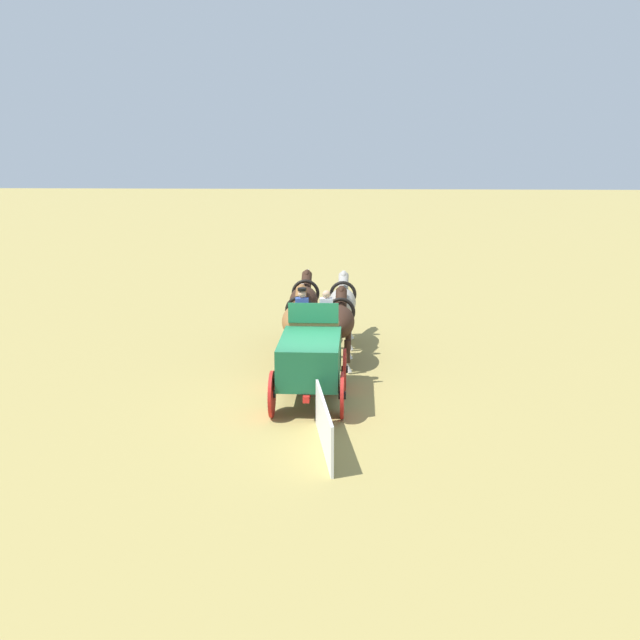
% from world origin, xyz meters
% --- Properties ---
extents(ground_plane, '(220.00, 220.00, 0.00)m').
position_xyz_m(ground_plane, '(0.00, 0.00, 0.00)').
color(ground_plane, '#9E8C4C').
extents(show_wagon, '(5.70, 1.92, 2.73)m').
position_xyz_m(show_wagon, '(0.17, -0.00, 1.18)').
color(show_wagon, '#195B38').
rests_on(show_wagon, ground).
extents(draft_horse_rear_near, '(3.24, 0.93, 2.20)m').
position_xyz_m(draft_horse_rear_near, '(3.75, 0.64, 1.33)').
color(draft_horse_rear_near, brown).
rests_on(draft_horse_rear_near, ground).
extents(draft_horse_rear_off, '(3.19, 0.93, 2.16)m').
position_xyz_m(draft_horse_rear_off, '(3.74, -0.66, 1.30)').
color(draft_horse_rear_off, '#331E14').
rests_on(draft_horse_rear_off, ground).
extents(draft_horse_lead_near, '(2.99, 0.98, 2.29)m').
position_xyz_m(draft_horse_lead_near, '(6.34, 0.63, 1.41)').
color(draft_horse_lead_near, '#331E14').
rests_on(draft_horse_lead_near, ground).
extents(draft_horse_lead_off, '(3.20, 0.95, 2.24)m').
position_xyz_m(draft_horse_lead_off, '(6.34, -0.67, 1.37)').
color(draft_horse_lead_off, '#9E998E').
rests_on(draft_horse_lead_off, ground).
extents(sponsor_banner, '(3.17, 0.55, 1.10)m').
position_xyz_m(sponsor_banner, '(-3.11, -0.51, 0.55)').
color(sponsor_banner, silver).
rests_on(sponsor_banner, ground).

